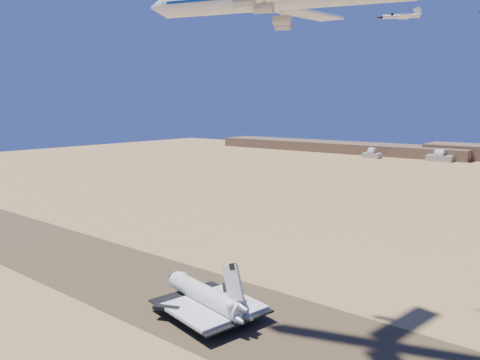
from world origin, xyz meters
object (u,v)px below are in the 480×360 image
Objects in this scene: crew_a at (210,329)px; chase_jet_d at (400,16)px; crew_b at (198,323)px; shuttle at (205,297)px; crew_c at (210,334)px.

crew_a is 113.14m from chase_jet_d.
shuttle is at bearing -10.14° from crew_b.
crew_c reaches higher than crew_b.
crew_c is at bearing -143.50° from chase_jet_d.
chase_jet_d is (37.44, 54.48, 93.58)m from crew_b.
crew_b is (3.91, -7.70, -4.79)m from shuttle.
chase_jet_d is at bearing 59.50° from shuttle.
crew_c is at bearing -153.49° from crew_a.
crew_a is at bearing -0.58° from crew_c.
chase_jet_d is (29.77, 57.21, 93.47)m from crew_c.
crew_b is 0.88× the size of crew_c.
chase_jet_d reaches higher than crew_c.
crew_c is 0.14× the size of chase_jet_d.
crew_c is 113.56m from chase_jet_d.
crew_c is at bearing -31.02° from shuttle.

